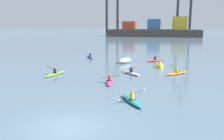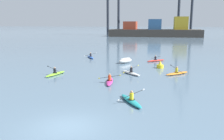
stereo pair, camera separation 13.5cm
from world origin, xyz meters
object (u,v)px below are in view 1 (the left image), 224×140
object	(u,v)px
capsized_dinghy	(125,61)
container_barge	(155,30)
gantry_crane_west	(112,3)
kayak_white	(131,73)
channel_buoy	(160,65)
kayak_lime	(55,74)
kayak_teal	(132,100)
kayak_orange	(177,73)
kayak_blue	(90,57)
kayak_red	(155,60)
kayak_magenta	(110,81)

from	to	relation	value
capsized_dinghy	container_barge	bearing A→B (deg)	87.58
gantry_crane_west	kayak_white	xyz separation A→B (m)	(20.09, -92.53, -15.49)
channel_buoy	kayak_white	world-z (taller)	kayak_white
capsized_dinghy	kayak_lime	bearing A→B (deg)	-123.92
container_barge	capsized_dinghy	xyz separation A→B (m)	(-3.12, -73.68, -2.34)
kayak_teal	kayak_orange	world-z (taller)	kayak_orange
kayak_blue	kayak_teal	bearing A→B (deg)	-66.50
container_barge	gantry_crane_west	size ratio (longest dim) A/B	1.17
container_barge	capsized_dinghy	distance (m)	73.78
channel_buoy	kayak_lime	xyz separation A→B (m)	(-11.70, -6.67, -0.19)
gantry_crane_west	kayak_white	world-z (taller)	gantry_crane_west
channel_buoy	kayak_lime	world-z (taller)	kayak_lime
kayak_blue	kayak_red	xyz separation A→B (m)	(10.96, -1.63, -0.00)
channel_buoy	kayak_lime	bearing A→B (deg)	-150.31
kayak_magenta	kayak_red	world-z (taller)	kayak_red
kayak_orange	kayak_red	xyz separation A→B (m)	(-2.57, 9.30, 0.00)
kayak_white	kayak_orange	distance (m)	5.31
kayak_white	kayak_teal	size ratio (longest dim) A/B	0.91
gantry_crane_west	kayak_red	xyz separation A→B (m)	(22.76, -82.38, -15.49)
channel_buoy	gantry_crane_west	bearing A→B (deg)	104.90
capsized_dinghy	kayak_blue	size ratio (longest dim) A/B	0.86
kayak_teal	gantry_crane_west	bearing A→B (deg)	101.73
capsized_dinghy	kayak_teal	distance (m)	18.03
gantry_crane_west	kayak_orange	bearing A→B (deg)	-74.55
kayak_white	kayak_lime	world-z (taller)	kayak_lime
kayak_magenta	kayak_blue	xyz separation A→B (m)	(-6.70, 16.24, 0.00)
kayak_white	kayak_magenta	bearing A→B (deg)	-109.49
gantry_crane_west	kayak_lime	world-z (taller)	gantry_crane_west
channel_buoy	kayak_red	bearing A→B (deg)	96.58
container_barge	kayak_lime	distance (m)	84.14
kayak_magenta	kayak_lime	xyz separation A→B (m)	(-6.80, 2.32, 0.00)
channel_buoy	kayak_orange	bearing A→B (deg)	-62.45
container_barge	kayak_lime	world-z (taller)	container_barge
container_barge	kayak_white	xyz separation A→B (m)	(-1.37, -81.40, -2.52)
kayak_blue	channel_buoy	bearing A→B (deg)	-31.98
kayak_white	channel_buoy	bearing A→B (deg)	53.76
kayak_lime	container_barge	bearing A→B (deg)	83.35
gantry_crane_west	container_barge	bearing A→B (deg)	-27.42
container_barge	kayak_blue	bearing A→B (deg)	-97.89
kayak_lime	kayak_orange	bearing A→B (deg)	12.39
gantry_crane_west	capsized_dinghy	size ratio (longest dim) A/B	12.17
gantry_crane_west	kayak_red	bearing A→B (deg)	-74.55
kayak_magenta	kayak_lime	distance (m)	7.18
kayak_white	kayak_blue	bearing A→B (deg)	125.12
container_barge	capsized_dinghy	world-z (taller)	container_barge
capsized_dinghy	kayak_teal	xyz separation A→B (m)	(2.96, -17.78, -0.18)
gantry_crane_west	kayak_magenta	distance (m)	99.95
kayak_magenta	kayak_lime	world-z (taller)	kayak_lime
container_barge	kayak_red	bearing A→B (deg)	-88.95
kayak_blue	kayak_red	distance (m)	11.08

